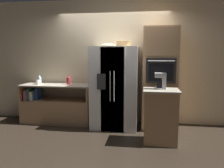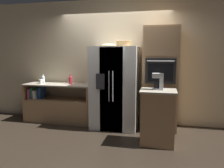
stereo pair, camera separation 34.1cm
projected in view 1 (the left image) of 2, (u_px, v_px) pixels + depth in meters
The scene contains 12 objects.
ground_plane at pixel (110, 127), 4.75m from camera, with size 20.00×20.00×0.00m, color black.
wall_back at pixel (113, 62), 5.04m from camera, with size 12.00×0.06×2.80m.
counter_left at pixel (57, 108), 5.06m from camera, with size 1.59×0.59×0.89m.
refrigerator at pixel (115, 87), 4.69m from camera, with size 0.97×0.82×1.73m.
wall_oven at pixel (159, 78), 4.61m from camera, with size 0.71×0.66×2.13m.
island_counter at pixel (160, 116), 3.87m from camera, with size 0.62×0.52×0.96m.
wicker_basket at pixel (124, 44), 4.45m from camera, with size 0.31×0.31×0.11m.
fruit_bowl at pixel (109, 45), 4.65m from camera, with size 0.32×0.32×0.07m.
bottle_tall at pixel (40, 79), 5.12m from camera, with size 0.08×0.08×0.21m.
bottle_short at pixel (68, 80), 4.95m from camera, with size 0.09×0.09×0.22m.
mug at pixel (38, 82), 4.97m from camera, with size 0.13×0.09×0.10m.
coffee_maker at pixel (162, 80), 3.85m from camera, with size 0.19×0.17×0.28m.
Camera 1 is at (0.73, -4.51, 1.59)m, focal length 35.00 mm.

